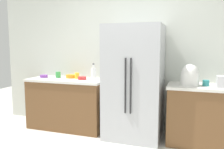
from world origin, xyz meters
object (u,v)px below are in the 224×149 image
Objects in this scene: cup_b at (206,83)px; bowl_c at (71,76)px; cup_c at (58,75)px; bottle_a at (93,74)px; bowl_a at (44,76)px; refrigerator at (134,82)px; rice_cooker at (190,76)px; cup_a at (77,76)px; bowl_b at (82,78)px.

cup_b is 2.31m from bowl_c.
bottle_a is at bearing -7.47° from cup_c.
cup_b reaches higher than bowl_a.
bowl_c is at bearing 164.51° from bottle_a.
bowl_c is at bearing 171.98° from refrigerator.
bowl_a is (-2.59, 0.08, -0.13)m from rice_cooker.
cup_a is at bearing 172.59° from refrigerator.
bowl_a is (-2.82, 0.03, -0.02)m from cup_b.
cup_b is at bearing 0.40° from bottle_a.
cup_b is at bearing -0.62° from bowl_a.
rice_cooker is at bearing -1.38° from bottle_a.
cup_a is at bearing 1.81° from cup_c.
refrigerator is at bearing -3.04° from bowl_b.
rice_cooker is at bearing -1.85° from bowl_b.
bowl_a is at bearing 177.62° from bottle_a.
cup_c reaches higher than bowl_c.
cup_a is 0.38m from cup_c.
cup_b is at bearing 12.40° from rice_cooker.
rice_cooker reaches higher than bowl_b.
refrigerator reaches higher than rice_cooker.
bottle_a is 0.24m from bowl_b.
bowl_a is (-0.66, -0.07, -0.03)m from cup_a.
bowl_a is 0.98× the size of bowl_b.
rice_cooker is 1.10× the size of bottle_a.
bottle_a is (-1.56, 0.04, -0.03)m from rice_cooker.
bottle_a is 0.54m from bowl_c.
rice_cooker is 2.59m from bowl_a.
bottle_a reaches higher than bowl_a.
refrigerator is 1.09m from cup_a.
refrigerator is 6.29× the size of bottle_a.
refrigerator is at bearing -5.01° from cup_c.
refrigerator reaches higher than cup_b.
bowl_c is (-0.15, 0.03, -0.02)m from cup_a.
cup_b is (2.16, -0.10, -0.01)m from cup_a.
refrigerator reaches higher than cup_c.
cup_b is 0.65× the size of bowl_b.
cup_b is (1.08, 0.04, 0.04)m from refrigerator.
bowl_c is at bearing 176.74° from cup_b.
bottle_a is at bearing 178.62° from rice_cooker.
bowl_a is 0.80m from bowl_b.
refrigerator is at bearing -7.41° from cup_a.
refrigerator is 10.47× the size of bowl_c.
refrigerator reaches higher than bowl_b.
bowl_b reaches higher than bowl_a.
bottle_a is 1.79m from cup_b.
bowl_c is at bearing 167.54° from cup_a.
bowl_a is (-0.27, -0.06, -0.03)m from cup_c.
rice_cooker is at bearing -167.60° from cup_b.
bottle_a is 0.39m from cup_a.
cup_c is 0.75× the size of bowl_b.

